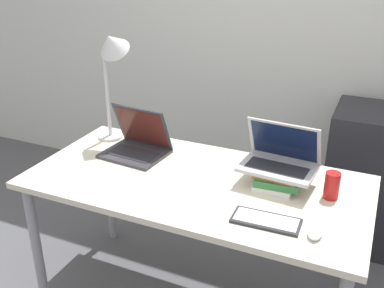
% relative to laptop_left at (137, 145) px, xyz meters
% --- Properties ---
extents(wall_back, '(8.00, 0.05, 2.70)m').
position_rel_laptop_left_xyz_m(wall_back, '(0.40, 1.18, 0.54)').
color(wall_back, silver).
rests_on(wall_back, ground_plane).
extents(desk, '(1.59, 0.78, 0.76)m').
position_rel_laptop_left_xyz_m(desk, '(0.40, -0.14, -0.13)').
color(desk, beige).
rests_on(desk, ground_plane).
extents(laptop_left, '(0.34, 0.28, 0.25)m').
position_rel_laptop_left_xyz_m(laptop_left, '(0.00, 0.00, 0.00)').
color(laptop_left, '#333338').
rests_on(laptop_left, desk).
extents(book_stack, '(0.22, 0.26, 0.08)m').
position_rel_laptop_left_xyz_m(book_stack, '(0.76, -0.02, -0.01)').
color(book_stack, white).
rests_on(book_stack, desk).
extents(laptop_on_books, '(0.35, 0.25, 0.22)m').
position_rel_laptop_left_xyz_m(laptop_on_books, '(0.76, -0.01, 0.07)').
color(laptop_on_books, '#B2B2B7').
rests_on(laptop_on_books, book_stack).
extents(wireless_keyboard, '(0.28, 0.13, 0.01)m').
position_rel_laptop_left_xyz_m(wireless_keyboard, '(0.80, -0.35, -0.04)').
color(wireless_keyboard, '#28282D').
rests_on(wireless_keyboard, desk).
extents(mouse, '(0.06, 0.10, 0.03)m').
position_rel_laptop_left_xyz_m(mouse, '(0.99, -0.36, -0.04)').
color(mouse, white).
rests_on(mouse, desk).
extents(soda_can, '(0.07, 0.07, 0.12)m').
position_rel_laptop_left_xyz_m(soda_can, '(1.00, -0.05, 0.01)').
color(soda_can, red).
rests_on(soda_can, desk).
extents(desk_lamp, '(0.23, 0.20, 0.64)m').
position_rel_laptop_left_xyz_m(desk_lamp, '(-0.18, 0.09, 0.43)').
color(desk_lamp, silver).
rests_on(desk_lamp, desk).
extents(mini_fridge, '(0.59, 0.50, 0.88)m').
position_rel_laptop_left_xyz_m(mini_fridge, '(1.19, 0.85, -0.37)').
color(mini_fridge, '#232328').
rests_on(mini_fridge, ground_plane).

